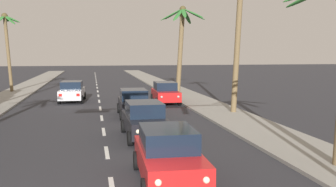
{
  "coord_description": "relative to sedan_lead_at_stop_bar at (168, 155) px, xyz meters",
  "views": [
    {
      "loc": [
        -0.5,
        -8.45,
        4.0
      ],
      "look_at": [
        2.75,
        8.0,
        2.2
      ],
      "focal_mm": 41.01,
      "sensor_mm": 36.0,
      "label": 1
    }
  ],
  "objects": [
    {
      "name": "sedan_oncoming_far",
      "position": [
        -3.9,
        20.62,
        0.0
      ],
      "size": [
        2.13,
        4.52,
        1.68
      ],
      "color": "silver",
      "rests_on": "ground"
    },
    {
      "name": "sedan_third_in_queue",
      "position": [
        0.12,
        6.32,
        0.0
      ],
      "size": [
        2.01,
        4.48,
        1.68
      ],
      "color": "black",
      "rests_on": "ground"
    },
    {
      "name": "sedan_fifth_in_queue",
      "position": [
        0.28,
        12.64,
        0.0
      ],
      "size": [
        1.99,
        4.47,
        1.68
      ],
      "color": "black",
      "rests_on": "ground"
    },
    {
      "name": "sidewalk_right",
      "position": [
        6.05,
        17.11,
        -0.78
      ],
      "size": [
        3.2,
        110.0,
        0.14
      ],
      "primitive_type": "cube",
      "color": "gray",
      "rests_on": "ground"
    },
    {
      "name": "sedan_lead_at_stop_bar",
      "position": [
        0.0,
        0.0,
        0.0
      ],
      "size": [
        2.05,
        4.49,
        1.68
      ],
      "color": "red",
      "rests_on": "ground"
    },
    {
      "name": "lane_markings",
      "position": [
        -1.31,
        17.31,
        -0.85
      ],
      "size": [
        4.28,
        88.79,
        0.01
      ],
      "color": "silver",
      "rests_on": "ground"
    },
    {
      "name": "palm_left_third",
      "position": [
        -10.4,
        28.84,
        4.76
      ],
      "size": [
        2.88,
        3.01,
        7.82
      ],
      "color": "brown",
      "rests_on": "ground"
    },
    {
      "name": "palm_right_second",
      "position": [
        7.02,
        12.14,
        5.84
      ],
      "size": [
        3.44,
        3.25,
        9.66
      ],
      "color": "brown",
      "rests_on": "ground"
    },
    {
      "name": "sedan_parked_nearest_kerb",
      "position": [
        3.37,
        18.15,
        0.0
      ],
      "size": [
        2.06,
        4.49,
        1.68
      ],
      "color": "red",
      "rests_on": "ground"
    },
    {
      "name": "palm_right_third",
      "position": [
        6.04,
        24.11,
        4.81
      ],
      "size": [
        4.27,
        4.4,
        8.33
      ],
      "color": "brown",
      "rests_on": "ground"
    }
  ]
}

